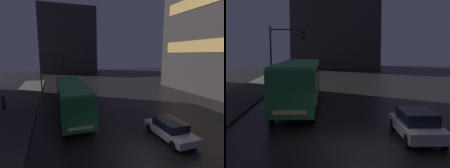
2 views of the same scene
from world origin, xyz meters
The scene contains 7 objects.
ground_plane centered at (0.00, 0.00, 0.00)m, with size 120.00×120.00×0.00m, color black.
sidewalk_left centered at (-9.00, 10.00, 0.07)m, with size 4.00×48.00×0.15m.
building_far_backdrop centered at (0.24, 54.78, 10.65)m, with size 18.07×12.00×21.31m.
bus_near centered at (-3.53, 8.59, 2.04)m, with size 2.63×11.42×3.31m.
car_taxi centered at (2.70, 1.17, 0.72)m, with size 1.85×4.31×1.38m.
pedestrian_near centered at (-10.45, 12.38, 1.17)m, with size 0.48×0.48×1.74m.
traffic_light_main centered at (-5.56, 15.45, 4.21)m, with size 3.22×0.35×6.23m.
Camera 1 is at (-5.23, -8.84, 6.15)m, focal length 28.00 mm.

